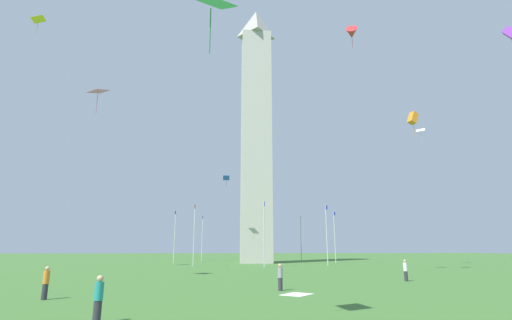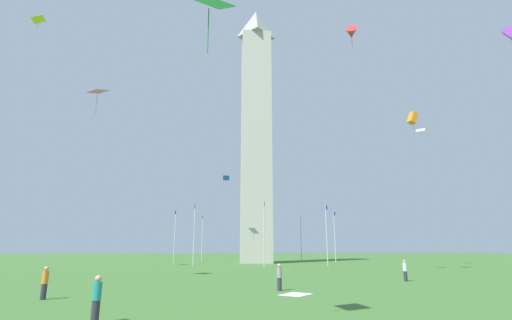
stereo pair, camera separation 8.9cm
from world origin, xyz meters
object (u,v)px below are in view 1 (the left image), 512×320
Objects in this scene: flagpole_s at (251,237)px; kite_pink_diamond at (98,92)px; person_gray_shirt at (280,277)px; kite_purple_box at (511,33)px; obelisk_monument at (256,127)px; person_white_shirt at (406,270)px; flagpole_sw at (202,236)px; kite_orange_box at (413,118)px; flagpole_se at (301,236)px; kite_yellow_diamond at (38,20)px; flagpole_w at (175,234)px; flagpole_e at (335,235)px; flagpole_n at (264,231)px; flagpole_nw at (194,232)px; person_orange_shirt at (46,283)px; kite_green_diamond at (211,3)px; kite_red_delta at (352,33)px; kite_blue_diamond at (226,178)px; kite_white_diamond at (421,130)px; person_teal_shirt at (98,299)px; flagpole_ne at (327,232)px; picnic_blanket_near_first_person at (297,294)px.

flagpole_s is 54.92m from kite_pink_diamond.
kite_purple_box reaches higher than person_gray_shirt.
obelisk_monument is 46.70m from person_white_shirt.
kite_orange_box is (36.97, 28.06, 13.49)m from flagpole_sw.
flagpole_se is 59.81m from kite_yellow_diamond.
flagpole_w is at bearing -67.50° from flagpole_se.
flagpole_e reaches higher than person_gray_shirt.
flagpole_n reaches higher than person_gray_shirt.
flagpole_nw is 5.48× the size of person_orange_shirt.
person_white_shirt is (38.41, -5.39, -4.23)m from flagpole_e.
kite_purple_box is at bearing 37.27° from kite_orange_box.
kite_green_diamond is (57.33, -6.28, -14.19)m from obelisk_monument.
flagpole_s is 3.30× the size of kite_red_delta.
person_white_shirt is 0.95× the size of kite_blue_diamond.
obelisk_monument is 20.87× the size of kite_green_diamond.
kite_white_diamond reaches higher than flagpole_s.
kite_blue_diamond is (-37.28, -3.60, 13.29)m from person_gray_shirt.
flagpole_n is 30.04m from kite_pink_diamond.
obelisk_monument reaches higher than person_teal_shirt.
kite_blue_diamond is at bearing -133.34° from kite_purple_box.
flagpole_ne is 20.77m from flagpole_nw.
flagpole_n is 27.13m from flagpole_se.
flagpole_sw is 50.65m from kite_red_delta.
flagpole_se is at bearing 134.86° from obelisk_monument.
obelisk_monument is 60.82m from person_teal_shirt.
kite_white_diamond reaches higher than flagpole_nw.
kite_purple_box reaches higher than flagpole_s.
person_teal_shirt is 0.94× the size of picnic_blanket_near_first_person.
person_gray_shirt is 0.75× the size of kite_white_diamond.
flagpole_se is 5.18× the size of kite_blue_diamond.
kite_orange_box reaches higher than kite_pink_diamond.
kite_white_diamond is (-41.52, 36.34, 20.68)m from person_teal_shirt.
kite_orange_box is at bearing 115.32° from kite_red_delta.
flagpole_ne is 18.66m from kite_blue_diamond.
person_gray_shirt is at bearing -47.78° from kite_orange_box.
flagpole_n is 13.02m from kite_blue_diamond.
person_orange_shirt is at bearing -0.52° from flagpole_w.
flagpole_se is at bearing 177.98° from kite_red_delta.
kite_white_diamond is (-22.73, 1.51, -3.65)m from kite_purple_box.
flagpole_e is 5.18× the size of kite_blue_diamond.
flagpole_ne is at bearing 112.50° from flagpole_n.
obelisk_monument is 16.89× the size of kite_purple_box.
kite_orange_box is at bearing 33.57° from obelisk_monument.
flagpole_nw is 10.70m from kite_blue_diamond.
kite_yellow_diamond reaches higher than flagpole_w.
kite_red_delta is at bearing 29.11° from flagpole_n.
kite_white_diamond is at bearing 33.98° from flagpole_se.
kite_blue_diamond is (21.86, -5.62, 9.03)m from flagpole_s.
kite_orange_box is (26.58, 32.36, 13.49)m from flagpole_w.
kite_orange_box is 1.36× the size of kite_white_diamond.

